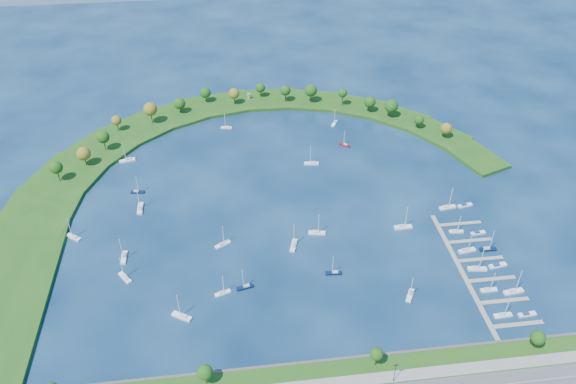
{
  "coord_description": "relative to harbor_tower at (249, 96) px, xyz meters",
  "views": [
    {
      "loc": [
        -25.08,
        -235.14,
        185.61
      ],
      "look_at": [
        5.0,
        5.0,
        4.0
      ],
      "focal_mm": 34.95,
      "sensor_mm": 36.0,
      "label": 1
    }
  ],
  "objects": [
    {
      "name": "moored_boat_0",
      "position": [
        -96.68,
        -133.94,
        -3.08
      ],
      "size": [
        8.03,
        6.8,
        12.18
      ],
      "rotation": [
        0.0,
        0.0,
        2.5
      ],
      "color": "white",
      "rests_on": "ground"
    },
    {
      "name": "moored_boat_12",
      "position": [
        -68.45,
        -99.55,
        -3.12
      ],
      "size": [
        7.57,
        2.97,
        10.83
      ],
      "rotation": [
        0.0,
        0.0,
        6.16
      ],
      "color": "#091839",
      "rests_on": "ground"
    },
    {
      "name": "docked_boat_1",
      "position": [
        104.24,
        -208.98,
        -3.4
      ],
      "size": [
        7.98,
        2.71,
        1.6
      ],
      "rotation": [
        0.0,
        0.0,
        0.07
      ],
      "color": "white",
      "rests_on": "ground"
    },
    {
      "name": "moored_boat_5",
      "position": [
        -65.73,
        -114.88,
        -3.01
      ],
      "size": [
        2.81,
        9.72,
        14.26
      ],
      "rotation": [
        0.0,
        0.0,
        1.58
      ],
      "color": "white",
      "rests_on": "ground"
    },
    {
      "name": "moored_boat_15",
      "position": [
        68.16,
        -146.77,
        -3.04
      ],
      "size": [
        9.23,
        2.75,
        13.5
      ],
      "rotation": [
        0.0,
        0.0,
        6.3
      ],
      "color": "white",
      "rests_on": "ground"
    },
    {
      "name": "moored_boat_1",
      "position": [
        -77.21,
        -66.92,
        -3.04
      ],
      "size": [
        9.58,
        4.74,
        13.56
      ],
      "rotation": [
        0.0,
        0.0,
        3.39
      ],
      "color": "white",
      "rests_on": "ground"
    },
    {
      "name": "docked_boat_5",
      "position": [
        104.23,
        -179.2,
        -3.34
      ],
      "size": [
        8.93,
        3.67,
        1.77
      ],
      "rotation": [
        0.0,
        0.0,
        0.15
      ],
      "color": "white",
      "rests_on": "ground"
    },
    {
      "name": "docked_boat_3",
      "position": [
        104.26,
        -195.86,
        -3.04
      ],
      "size": [
        9.31,
        3.54,
        13.35
      ],
      "rotation": [
        0.0,
        0.0,
        0.11
      ],
      "color": "white",
      "rests_on": "ground"
    },
    {
      "name": "moored_boat_8",
      "position": [
        11.13,
        -153.58,
        -3.05
      ],
      "size": [
        4.94,
        9.24,
        13.08
      ],
      "rotation": [
        0.0,
        0.0,
        1.28
      ],
      "color": "white",
      "rests_on": "ground"
    },
    {
      "name": "docked_boat_9",
      "position": [
        104.25,
        -155.75,
        -3.43
      ],
      "size": [
        7.7,
        2.91,
        1.53
      ],
      "rotation": [
        0.0,
        0.0,
        0.11
      ],
      "color": "white",
      "rests_on": "ground"
    },
    {
      "name": "docked_boat_4",
      "position": [
        93.77,
        -180.09,
        -3.06
      ],
      "size": [
        9.01,
        3.69,
        12.86
      ],
      "rotation": [
        0.0,
        0.0,
        -0.14
      ],
      "color": "white",
      "rests_on": "ground"
    },
    {
      "name": "docked_boat_7",
      "position": [
        104.28,
        -167.88,
        -3.09
      ],
      "size": [
        8.16,
        2.49,
        11.91
      ],
      "rotation": [
        0.0,
        0.0,
        -0.03
      ],
      "color": "#091839",
      "rests_on": "ground"
    },
    {
      "name": "moored_boat_16",
      "position": [
        -41.87,
        -191.87,
        -3.05
      ],
      "size": [
        9.0,
        6.91,
        13.27
      ],
      "rotation": [
        0.0,
        0.0,
        2.59
      ],
      "color": "white",
      "rests_on": "ground"
    },
    {
      "name": "harbor_tower",
      "position": [
        0.0,
        0.0,
        0.0
      ],
      "size": [
        2.6,
        2.6,
        3.88
      ],
      "color": "gray",
      "rests_on": "breakwater"
    },
    {
      "name": "breakwater_trees",
      "position": [
        -2.5,
        -32.49,
        6.2
      ],
      "size": [
        237.62,
        94.32,
        14.83
      ],
      "color": "#382314",
      "rests_on": "breakwater"
    },
    {
      "name": "dock_system",
      "position": [
        93.55,
        -180.51,
        -3.64
      ],
      "size": [
        24.28,
        82.0,
        1.6
      ],
      "color": "gray",
      "rests_on": "ground"
    },
    {
      "name": "moored_boat_6",
      "position": [
        53.58,
        -38.96,
        -3.11
      ],
      "size": [
        5.58,
        7.78,
        11.31
      ],
      "rotation": [
        0.0,
        0.0,
        4.21
      ],
      "color": "white",
      "rests_on": "ground"
    },
    {
      "name": "docked_boat_11",
      "position": [
        106.14,
        -133.44,
        -3.4
      ],
      "size": [
        8.22,
        3.56,
        1.62
      ],
      "rotation": [
        0.0,
        0.0,
        0.17
      ],
      "color": "white",
      "rests_on": "ground"
    },
    {
      "name": "docked_boat_6",
      "position": [
        93.77,
        -167.55,
        -3.07
      ],
      "size": [
        8.87,
        3.65,
        12.66
      ],
      "rotation": [
        0.0,
        0.0,
        0.15
      ],
      "color": "white",
      "rests_on": "ground"
    },
    {
      "name": "moored_boat_7",
      "position": [
        -68.32,
        -165.55,
        -3.07
      ],
      "size": [
        6.88,
        8.34,
        12.54
      ],
      "rotation": [
        0.0,
        0.0,
        2.19
      ],
      "color": "white",
      "rests_on": "ground"
    },
    {
      "name": "moored_boat_9",
      "position": [
        -23.21,
        -148.51,
        -3.09
      ],
      "size": [
        8.23,
        6.09,
        12.04
      ],
      "rotation": [
        0.0,
        0.0,
        0.53
      ],
      "color": "white",
      "rests_on": "ground"
    },
    {
      "name": "moored_boat_17",
      "position": [
        27.05,
        -174.4,
        -3.12
      ],
      "size": [
        7.57,
        2.62,
        10.93
      ],
      "rotation": [
        0.0,
        0.0,
        3.07
      ],
      "color": "#091839",
      "rests_on": "ground"
    },
    {
      "name": "docked_boat_2",
      "position": [
        93.79,
        -193.44,
        -3.11
      ],
      "size": [
        7.57,
        2.18,
        11.11
      ],
      "rotation": [
        0.0,
        0.0,
        0.01
      ],
      "color": "white",
      "rests_on": "ground"
    },
    {
      "name": "moored_boat_2",
      "position": [
        54.83,
        -65.82,
        -3.13
      ],
      "size": [
        6.57,
        5.97,
        10.22
      ],
      "rotation": [
        0.0,
        0.0,
        2.44
      ],
      "color": "maroon",
      "rests_on": "ground"
    },
    {
      "name": "moored_boat_11",
      "position": [
        -14.19,
        -178.21,
        -3.11
      ],
      "size": [
        7.95,
        3.75,
        11.27
      ],
      "rotation": [
        0.0,
        0.0,
        3.36
      ],
      "color": "#091839",
      "rests_on": "ground"
    },
    {
      "name": "moored_boat_14",
      "position": [
        -24.28,
        -180.52,
        -3.12
      ],
      "size": [
        7.57,
        4.34,
        10.74
      ],
      "rotation": [
        0.0,
        0.0,
        0.34
      ],
      "color": "white",
      "rests_on": "ground"
    },
    {
      "name": "breakwater",
      "position": [
        -38.07,
        -70.79,
        -3.0
      ],
      "size": [
        286.74,
        247.64,
        2.0
      ],
      "color": "#1B4E14",
      "rests_on": "ground"
    },
    {
      "name": "moored_boat_18",
      "position": [
        31.14,
        -83.69,
        -3.07
      ],
      "size": [
        8.72,
        3.29,
        12.51
      ],
      "rotation": [
        0.0,
        0.0,
        3.03
      ],
      "color": "white",
      "rests_on": "ground"
    },
    {
      "name": "docked_boat_0",
      "position": [
        93.78,
        -208.2,
        -3.1
      ],
      "size": [
        7.96,
        2.49,
        11.6
      ],
      "rotation": [
        0.0,
        0.0,
        0.04
      ],
      "color": "white",
      "rests_on": "ground"
    },
    {
      "name": "docked_boat_8",
      "position": [
        93.8,
        -153.25,
        -3.13
      ],
      "size": [
        7.28,
        2.74,
        10.45
      ],
      "rotation": [
        0.0,
        0.0,
        -0.11
      ],
      "color": "white",
      "rests_on": "ground"
    },
    {
      "name": "moored_boat_4",
      "position": [
        -17.27,
        -35.45,
        -3.13
      ],
      "size": [
        7.39,
        3.26,
        10.5
      ],
      "rotation": [
        0.0,
        0.0,
        2.96
      ],
      "color": "white",
      "rests_on": "ground"
    },
    {
      "name": "ground",
      "position": [
        8.26,
        -119.51,
        -3.99
      ],
      "size": [
        700.0,
        700.0,
        0.0
      ],
      "primitive_type": "plane",
      "color": "#071E3E",
      "rests_on": "ground"
    },
    {
      "name": "moored_boat_3",
      "position": [
        -70.25,
        -151.88,
        -3.06
      ],
      "size": [
        2.58,
        8.78,
        12.86
      ],
      "rotation": [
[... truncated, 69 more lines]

